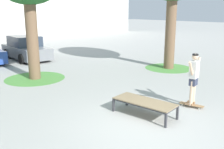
# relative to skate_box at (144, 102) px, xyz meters

# --- Properties ---
(ground_plane) EXTENTS (120.00, 120.00, 0.00)m
(ground_plane) POSITION_rel_skate_box_xyz_m (-0.59, -0.59, -0.41)
(ground_plane) COLOR #A8A8A3
(skate_box) EXTENTS (1.06, 2.00, 0.46)m
(skate_box) POSITION_rel_skate_box_xyz_m (0.00, 0.00, 0.00)
(skate_box) COLOR #38383D
(skate_box) RESTS_ON ground
(skateboard) EXTENTS (0.38, 0.82, 0.09)m
(skateboard) POSITION_rel_skate_box_xyz_m (1.70, -0.55, -0.34)
(skateboard) COLOR #9E754C
(skateboard) RESTS_ON ground
(skater) EXTENTS (0.99, 0.35, 1.69)m
(skater) POSITION_rel_skate_box_xyz_m (1.70, -0.55, 0.66)
(skater) COLOR beige
(skater) RESTS_ON skateboard
(grass_patch_near_right) EXTENTS (2.57, 2.57, 0.01)m
(grass_patch_near_right) POSITION_rel_skate_box_xyz_m (5.94, 3.62, -0.41)
(grass_patch_near_right) COLOR #519342
(grass_patch_near_right) RESTS_ON ground
(grass_patch_mid_back) EXTENTS (2.75, 2.75, 0.01)m
(grass_patch_mid_back) POSITION_rel_skate_box_xyz_m (-0.61, 6.32, -0.41)
(grass_patch_mid_back) COLOR #519342
(grass_patch_mid_back) RESTS_ON ground
(car_grey) EXTENTS (1.92, 4.20, 1.50)m
(car_grey) POSITION_rel_skate_box_xyz_m (1.11, 11.33, 0.28)
(car_grey) COLOR slate
(car_grey) RESTS_ON ground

